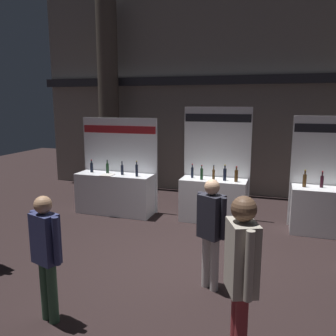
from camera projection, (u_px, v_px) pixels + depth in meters
name	position (u px, v px, depth m)	size (l,w,h in m)	color
ground_plane	(183.00, 263.00, 5.88)	(24.00, 24.00, 0.00)	black
hall_colonnade	(229.00, 92.00, 9.86)	(11.79, 1.17, 5.99)	gray
exhibitor_booth_0	(116.00, 189.00, 8.49)	(1.97, 0.69, 2.32)	white
exhibitor_booth_1	(214.00, 194.00, 7.92)	(1.55, 0.66, 2.59)	white
exhibitor_booth_2	(336.00, 206.00, 7.09)	(1.83, 0.66, 2.41)	white
visitor_0	(211.00, 225.00, 4.93)	(0.45, 0.38, 1.64)	silver
visitor_1	(241.00, 269.00, 3.33)	(0.37, 0.50, 1.84)	maroon
visitor_2	(46.00, 250.00, 4.19)	(0.48, 0.30, 1.61)	#33563D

